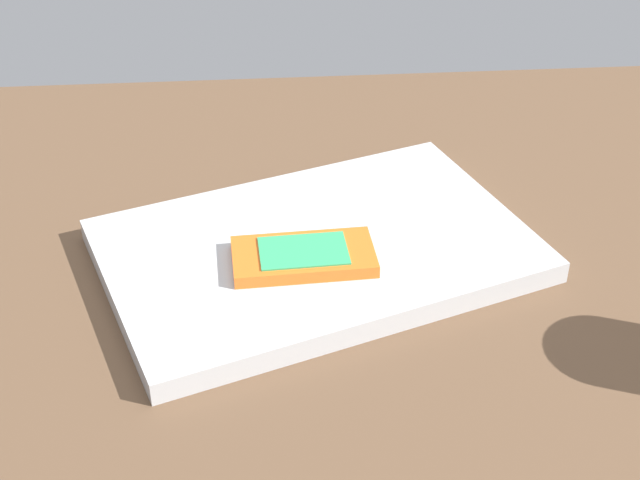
% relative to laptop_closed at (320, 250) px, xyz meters
% --- Properties ---
extents(desk_surface, '(1.20, 0.80, 0.03)m').
position_rel_laptop_closed_xyz_m(desk_surface, '(-0.05, -0.03, -0.02)').
color(desk_surface, brown).
rests_on(desk_surface, ground).
extents(laptop_closed, '(0.40, 0.33, 0.02)m').
position_rel_laptop_closed_xyz_m(laptop_closed, '(0.00, 0.00, 0.00)').
color(laptop_closed, '#B7BABC').
rests_on(laptop_closed, desk_surface).
extents(cell_phone_on_laptop, '(0.12, 0.06, 0.01)m').
position_rel_laptop_closed_xyz_m(cell_phone_on_laptop, '(-0.01, -0.03, 0.02)').
color(cell_phone_on_laptop, orange).
rests_on(cell_phone_on_laptop, laptop_closed).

